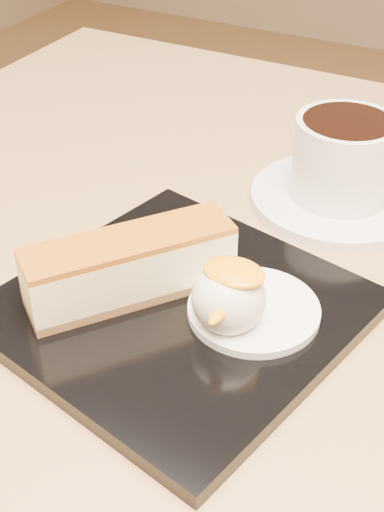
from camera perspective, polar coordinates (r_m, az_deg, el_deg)
The scene contains 9 objects.
table at distance 0.66m, azimuth 1.34°, elevation -10.86°, with size 0.80×0.80×0.72m.
dessert_plate at distance 0.50m, azimuth -1.08°, elevation -4.37°, with size 0.22×0.22×0.01m, color black.
cheesecake at distance 0.49m, azimuth -4.99°, elevation -0.83°, with size 0.12×0.14×0.05m.
cream_smear at distance 0.49m, azimuth 4.96°, elevation -4.32°, with size 0.09×0.09×0.01m, color white.
ice_cream_scoop at distance 0.46m, azimuth 2.95°, elevation -3.34°, with size 0.05×0.05×0.05m, color white.
mango_sauce at distance 0.45m, azimuth 3.37°, elevation -1.30°, with size 0.04×0.03×0.01m, color #F99A07.
mint_sprig at distance 0.51m, azimuth 3.11°, elevation -1.37°, with size 0.04×0.02×0.00m.
saucer at distance 0.63m, azimuth 11.56°, elevation 4.54°, with size 0.15×0.15×0.01m, color white.
coffee_cup at distance 0.61m, azimuth 12.21°, elevation 7.72°, with size 0.11×0.08×0.07m.
Camera 1 is at (0.20, -0.41, 1.05)m, focal length 50.00 mm.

